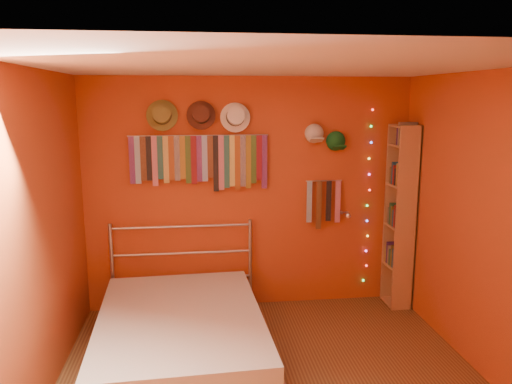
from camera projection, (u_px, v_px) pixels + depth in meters
name	position (u px, v px, depth m)	size (l,w,h in m)	color
back_wall	(250.00, 194.00, 5.38)	(3.50, 0.02, 2.50)	maroon
right_wall	(497.00, 232.00, 3.89)	(0.02, 3.50, 2.50)	maroon
left_wall	(28.00, 248.00, 3.47)	(0.02, 3.50, 2.50)	maroon
ceiling	(278.00, 65.00, 3.44)	(3.50, 3.50, 0.02)	white
tie_rack	(201.00, 159.00, 5.18)	(1.45, 0.03, 0.60)	#AFAFB4
small_tie_rack	(324.00, 201.00, 5.44)	(0.40, 0.03, 0.54)	#AFAFB4
fedora_olive	(162.00, 115.00, 5.02)	(0.32, 0.17, 0.31)	olive
fedora_brown	(201.00, 115.00, 5.07)	(0.30, 0.16, 0.29)	#4B251A
fedora_white	(235.00, 117.00, 5.11)	(0.31, 0.17, 0.31)	white
cap_white	(314.00, 134.00, 5.29)	(0.19, 0.24, 0.19)	silver
cap_green	(336.00, 141.00, 5.34)	(0.19, 0.24, 0.19)	#166625
fairy_lights	(368.00, 198.00, 5.52)	(0.05, 0.02, 1.95)	#FF3333
reading_lamp	(347.00, 215.00, 5.34)	(0.06, 0.27, 0.08)	#AFAFB4
bookshelf	(404.00, 216.00, 5.42)	(0.25, 0.34, 2.00)	#AA734D
bed	(181.00, 335.00, 4.38)	(1.58, 2.09, 0.99)	#AFAFB4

